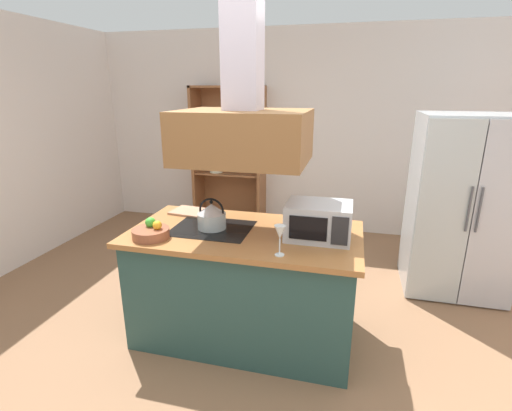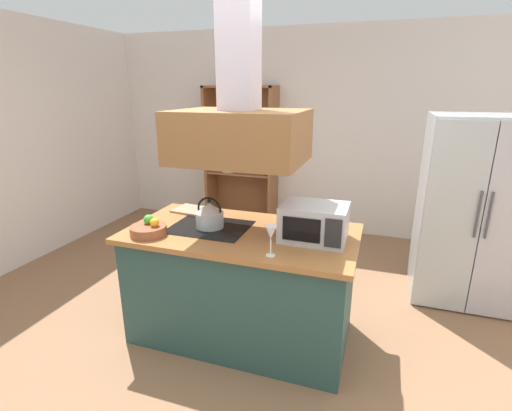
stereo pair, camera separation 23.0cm
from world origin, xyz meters
The scene contains 11 objects.
ground_plane centered at (0.00, 0.00, 0.00)m, with size 7.80×7.80×0.00m, color #886144.
wall_back centered at (0.00, 3.00, 1.35)m, with size 6.00×0.12×2.70m, color silver.
kitchen_island centered at (-0.13, 0.33, 0.45)m, with size 1.74×0.93×0.90m.
range_hood centered at (-0.13, 0.33, 1.73)m, with size 0.90×0.70×1.27m.
refrigerator centered at (1.67, 1.58, 0.86)m, with size 0.90×0.77×1.72m.
dish_cabinet centered at (-1.04, 2.78, 0.88)m, with size 0.98×0.40×1.97m.
kettle centered at (-0.39, 0.33, 1.00)m, with size 0.22×0.22×0.24m.
cutting_board centered at (-0.70, 0.65, 0.91)m, with size 0.34×0.24×0.02m, color #AE7B5C.
microwave centered at (0.42, 0.34, 1.03)m, with size 0.46×0.35×0.26m.
wine_glass_on_counter centered at (0.21, -0.02, 1.05)m, with size 0.08×0.08×0.21m.
fruit_bowl centered at (-0.75, 0.04, 0.94)m, with size 0.27×0.27×0.14m.
Camera 2 is at (0.84, -2.17, 1.94)m, focal length 26.47 mm.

